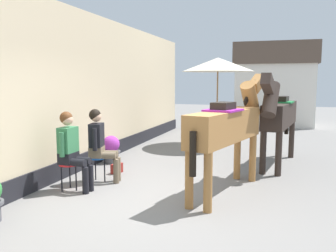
{
  "coord_description": "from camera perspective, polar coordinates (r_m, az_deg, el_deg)",
  "views": [
    {
      "loc": [
        1.63,
        -5.27,
        1.91
      ],
      "look_at": [
        -0.4,
        1.2,
        1.05
      ],
      "focal_mm": 38.09,
      "sensor_mm": 36.0,
      "label": 1
    }
  ],
  "objects": [
    {
      "name": "seated_visitor_near",
      "position": [
        6.39,
        -15.21,
        -3.26
      ],
      "size": [
        0.61,
        0.49,
        1.39
      ],
      "color": "red",
      "rests_on": "ground_plane"
    },
    {
      "name": "ground_plane",
      "position": [
        8.65,
        6.14,
        -5.57
      ],
      "size": [
        40.0,
        40.0,
        0.0
      ],
      "primitive_type": "plane",
      "color": "slate"
    },
    {
      "name": "saddled_horse_near",
      "position": [
        6.16,
        9.65,
        0.1
      ],
      "size": [
        1.04,
        2.93,
        2.06
      ],
      "color": "#9E6B38",
      "rests_on": "ground_plane"
    },
    {
      "name": "satchel_bag",
      "position": [
        7.55,
        -8.19,
        -6.72
      ],
      "size": [
        0.17,
        0.3,
        0.2
      ],
      "primitive_type": "cube",
      "rotation": [
        0.0,
        0.0,
        4.51
      ],
      "color": "maroon",
      "rests_on": "ground_plane"
    },
    {
      "name": "saddled_horse_far",
      "position": [
        8.27,
        17.33,
        1.69
      ],
      "size": [
        0.78,
        2.98,
        2.06
      ],
      "color": "#2D231E",
      "rests_on": "ground_plane"
    },
    {
      "name": "pub_facade_wall",
      "position": [
        7.97,
        -14.27,
        4.32
      ],
      "size": [
        0.34,
        14.0,
        3.4
      ],
      "color": "#CCB793",
      "rests_on": "ground_plane"
    },
    {
      "name": "distant_cottage",
      "position": [
        16.31,
        16.72,
        6.55
      ],
      "size": [
        3.4,
        2.6,
        3.5
      ],
      "color": "silver",
      "rests_on": "ground_plane"
    },
    {
      "name": "seated_visitor_far",
      "position": [
        6.83,
        -10.83,
        -2.46
      ],
      "size": [
        0.61,
        0.48,
        1.39
      ],
      "color": "#194C99",
      "rests_on": "ground_plane"
    },
    {
      "name": "cafe_parasol",
      "position": [
        10.58,
        7.98,
        9.61
      ],
      "size": [
        2.1,
        2.1,
        2.58
      ],
      "color": "black",
      "rests_on": "ground_plane"
    },
    {
      "name": "flower_planter_farthest",
      "position": [
        8.46,
        -9.08,
        -3.6
      ],
      "size": [
        0.43,
        0.43,
        0.64
      ],
      "color": "#4C4C51",
      "rests_on": "ground_plane"
    }
  ]
}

